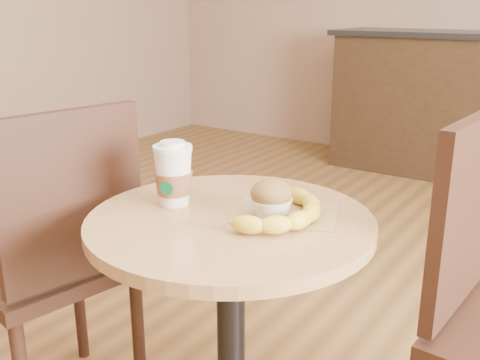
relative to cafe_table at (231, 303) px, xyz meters
The scene contains 6 objects.
cafe_table is the anchor object (origin of this frame).
chair_left 0.55m from the cafe_table, behind, with size 0.50×0.50×0.97m.
kraft_bag 0.26m from the cafe_table, 42.11° to the left, with size 0.24×0.18×0.00m, color olive.
coffee_cup 0.34m from the cafe_table, behind, with size 0.10×0.10×0.16m.
muffin 0.29m from the cafe_table, 30.78° to the left, with size 0.10×0.10×0.09m.
banana 0.29m from the cafe_table, 19.81° to the left, with size 0.16×0.30×0.04m, color gold, non-canonical shape.
Camera 1 is at (0.72, -1.06, 1.23)m, focal length 42.00 mm.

